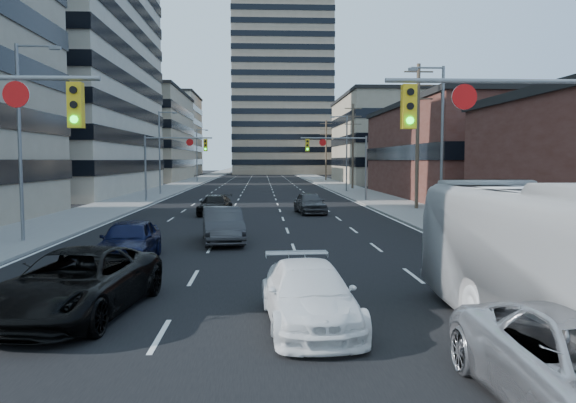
% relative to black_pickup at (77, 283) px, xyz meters
% --- Properties ---
extents(road_surface, '(18.00, 300.00, 0.02)m').
position_rel_black_pickup_xyz_m(road_surface, '(4.12, 122.23, -0.80)').
color(road_surface, black).
rests_on(road_surface, ground).
extents(sidewalk_left, '(5.00, 300.00, 0.15)m').
position_rel_black_pickup_xyz_m(sidewalk_left, '(-7.38, 122.23, -0.74)').
color(sidewalk_left, slate).
rests_on(sidewalk_left, ground).
extents(sidewalk_right, '(5.00, 300.00, 0.15)m').
position_rel_black_pickup_xyz_m(sidewalk_right, '(15.62, 122.23, -0.74)').
color(sidewalk_right, slate).
rests_on(sidewalk_right, ground).
extents(office_left_mid, '(26.00, 34.00, 28.00)m').
position_rel_black_pickup_xyz_m(office_left_mid, '(-22.88, 52.23, 13.19)').
color(office_left_mid, '#ADA089').
rests_on(office_left_mid, ground).
extents(office_left_far, '(20.00, 30.00, 16.00)m').
position_rel_black_pickup_xyz_m(office_left_far, '(-19.88, 92.23, 7.19)').
color(office_left_far, gray).
rests_on(office_left_far, ground).
extents(storefront_right_mid, '(20.00, 30.00, 9.00)m').
position_rel_black_pickup_xyz_m(storefront_right_mid, '(28.12, 42.23, 3.69)').
color(storefront_right_mid, '#472119').
rests_on(storefront_right_mid, ground).
extents(office_right_far, '(22.00, 28.00, 14.00)m').
position_rel_black_pickup_xyz_m(office_right_far, '(29.12, 80.23, 6.19)').
color(office_right_far, gray).
rests_on(office_right_far, ground).
extents(apartment_tower, '(26.00, 26.00, 58.00)m').
position_rel_black_pickup_xyz_m(apartment_tower, '(10.12, 142.23, 28.19)').
color(apartment_tower, gray).
rests_on(apartment_tower, ground).
extents(bg_block_left, '(24.00, 24.00, 20.00)m').
position_rel_black_pickup_xyz_m(bg_block_left, '(-23.88, 132.23, 9.19)').
color(bg_block_left, '#ADA089').
rests_on(bg_block_left, ground).
extents(bg_block_right, '(22.00, 22.00, 12.00)m').
position_rel_black_pickup_xyz_m(bg_block_right, '(36.12, 122.23, 5.19)').
color(bg_block_right, gray).
rests_on(bg_block_right, ground).
extents(signal_near_right, '(6.59, 0.33, 6.00)m').
position_rel_black_pickup_xyz_m(signal_near_right, '(11.57, 0.23, 3.51)').
color(signal_near_right, slate).
rests_on(signal_near_right, ground).
extents(signal_far_left, '(6.09, 0.33, 6.00)m').
position_rel_black_pickup_xyz_m(signal_far_left, '(-3.56, 37.23, 3.49)').
color(signal_far_left, slate).
rests_on(signal_far_left, ground).
extents(signal_far_right, '(6.09, 0.33, 6.00)m').
position_rel_black_pickup_xyz_m(signal_far_right, '(11.80, 37.23, 3.49)').
color(signal_far_right, slate).
rests_on(signal_far_right, ground).
extents(utility_pole_block, '(2.20, 0.28, 11.00)m').
position_rel_black_pickup_xyz_m(utility_pole_block, '(16.32, 28.23, 4.97)').
color(utility_pole_block, '#4C3D2D').
rests_on(utility_pole_block, ground).
extents(utility_pole_midblock, '(2.20, 0.28, 11.00)m').
position_rel_black_pickup_xyz_m(utility_pole_midblock, '(16.32, 58.23, 4.97)').
color(utility_pole_midblock, '#4C3D2D').
rests_on(utility_pole_midblock, ground).
extents(utility_pole_distant, '(2.20, 0.28, 11.00)m').
position_rel_black_pickup_xyz_m(utility_pole_distant, '(16.32, 88.23, 4.97)').
color(utility_pole_distant, '#4C3D2D').
rests_on(utility_pole_distant, ground).
extents(streetlight_left_near, '(2.03, 0.22, 9.00)m').
position_rel_black_pickup_xyz_m(streetlight_left_near, '(-6.22, 12.23, 4.24)').
color(streetlight_left_near, slate).
rests_on(streetlight_left_near, ground).
extents(streetlight_left_mid, '(2.03, 0.22, 9.00)m').
position_rel_black_pickup_xyz_m(streetlight_left_mid, '(-6.22, 47.23, 4.24)').
color(streetlight_left_mid, slate).
rests_on(streetlight_left_mid, ground).
extents(streetlight_left_far, '(2.03, 0.22, 9.00)m').
position_rel_black_pickup_xyz_m(streetlight_left_far, '(-6.22, 82.23, 4.24)').
color(streetlight_left_far, slate).
rests_on(streetlight_left_far, ground).
extents(streetlight_right_near, '(2.03, 0.22, 9.00)m').
position_rel_black_pickup_xyz_m(streetlight_right_near, '(14.46, 17.23, 4.24)').
color(streetlight_right_near, slate).
rests_on(streetlight_right_near, ground).
extents(streetlight_right_far, '(2.03, 0.22, 9.00)m').
position_rel_black_pickup_xyz_m(streetlight_right_far, '(14.46, 52.23, 4.24)').
color(streetlight_right_far, slate).
rests_on(streetlight_right_far, ground).
extents(black_pickup, '(3.47, 6.16, 1.62)m').
position_rel_black_pickup_xyz_m(black_pickup, '(0.00, 0.00, 0.00)').
color(black_pickup, black).
rests_on(black_pickup, ground).
extents(white_van, '(2.29, 5.00, 1.42)m').
position_rel_black_pickup_xyz_m(white_van, '(5.62, -1.09, -0.10)').
color(white_van, white).
rests_on(white_van, ground).
extents(sedan_blue, '(1.95, 4.72, 1.60)m').
position_rel_black_pickup_xyz_m(sedan_blue, '(-0.45, 7.40, -0.01)').
color(sedan_blue, black).
rests_on(sedan_blue, ground).
extents(sedan_grey_center, '(2.35, 5.12, 1.63)m').
position_rel_black_pickup_xyz_m(sedan_grey_center, '(2.74, 12.04, 0.00)').
color(sedan_grey_center, '#2F2F31').
rests_on(sedan_grey_center, ground).
extents(sedan_black_far, '(2.43, 4.87, 1.36)m').
position_rel_black_pickup_xyz_m(sedan_black_far, '(1.31, 25.33, -0.13)').
color(sedan_black_far, black).
rests_on(sedan_black_far, ground).
extents(sedan_grey_right, '(2.32, 4.73, 1.55)m').
position_rel_black_pickup_xyz_m(sedan_grey_right, '(7.98, 25.76, -0.04)').
color(sedan_grey_right, '#3A3A3D').
rests_on(sedan_grey_right, ground).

